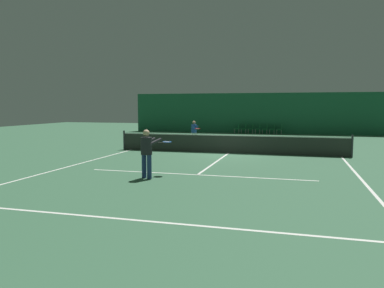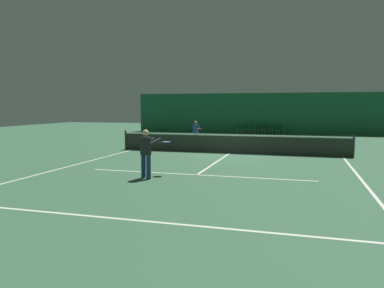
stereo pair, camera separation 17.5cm
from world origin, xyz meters
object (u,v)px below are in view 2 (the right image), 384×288
at_px(player_near, 147,150).
at_px(courtside_chair_2, 254,128).
at_px(player_far, 196,131).
at_px(courtside_chair_0, 240,128).
at_px(courtside_chair_4, 268,128).
at_px(courtside_chair_5, 275,129).
at_px(courtside_chair_3, 261,128).
at_px(courtside_chair_1, 247,128).
at_px(courtside_chair_6, 283,129).
at_px(tennis_net, 230,143).

bearing_deg(player_near, courtside_chair_2, 22.00).
bearing_deg(player_far, courtside_chair_0, 144.39).
distance_m(courtside_chair_4, courtside_chair_5, 0.62).
bearing_deg(courtside_chair_3, courtside_chair_1, -90.00).
xyz_separation_m(player_far, courtside_chair_0, (1.24, 10.21, -0.39)).
xyz_separation_m(courtside_chair_1, courtside_chair_5, (2.46, 0.00, 0.00)).
xyz_separation_m(courtside_chair_0, courtside_chair_3, (1.85, 0.00, 0.00)).
bearing_deg(courtside_chair_1, courtside_chair_4, 90.00).
height_order(courtside_chair_1, courtside_chair_5, same).
xyz_separation_m(courtside_chair_2, courtside_chair_4, (1.23, 0.00, 0.00)).
bearing_deg(courtside_chair_5, courtside_chair_2, -90.00).
relative_size(player_near, courtside_chair_0, 1.98).
distance_m(courtside_chair_4, courtside_chair_6, 1.23).
relative_size(courtside_chair_1, courtside_chair_4, 1.00).
bearing_deg(tennis_net, player_near, -101.26).
relative_size(courtside_chair_1, courtside_chair_6, 1.00).
bearing_deg(courtside_chair_3, courtside_chair_0, -90.00).
height_order(tennis_net, courtside_chair_5, tennis_net).
height_order(courtside_chair_3, courtside_chair_6, same).
relative_size(courtside_chair_0, courtside_chair_3, 1.00).
bearing_deg(courtside_chair_2, courtside_chair_4, 90.00).
height_order(tennis_net, player_far, player_far).
height_order(courtside_chair_1, courtside_chair_3, same).
xyz_separation_m(tennis_net, courtside_chair_5, (1.40, 14.05, -0.03)).
bearing_deg(courtside_chair_0, tennis_net, 6.82).
height_order(tennis_net, courtside_chair_0, tennis_net).
relative_size(tennis_net, courtside_chair_1, 14.29).
bearing_deg(player_near, player_far, 32.02).
distance_m(player_near, courtside_chair_1, 21.51).
xyz_separation_m(tennis_net, courtside_chair_0, (-1.68, 14.05, -0.03)).
height_order(courtside_chair_3, courtside_chair_4, same).
height_order(courtside_chair_4, courtside_chair_6, same).
distance_m(courtside_chair_1, courtside_chair_2, 0.62).
relative_size(player_far, courtside_chair_5, 1.78).
relative_size(courtside_chair_3, courtside_chair_5, 1.00).
height_order(courtside_chair_0, courtside_chair_4, same).
relative_size(tennis_net, courtside_chair_4, 14.29).
xyz_separation_m(courtside_chair_3, courtside_chair_5, (1.23, 0.00, 0.00)).
bearing_deg(tennis_net, courtside_chair_4, 86.82).
relative_size(player_near, player_far, 1.11).
xyz_separation_m(player_near, courtside_chair_5, (2.88, 21.50, -0.48)).
distance_m(tennis_net, player_near, 7.60).
height_order(tennis_net, player_near, player_near).
bearing_deg(courtside_chair_3, tennis_net, -0.68).
relative_size(player_far, courtside_chair_3, 1.78).
distance_m(courtside_chair_1, courtside_chair_4, 1.85).
relative_size(courtside_chair_3, courtside_chair_4, 1.00).
bearing_deg(courtside_chair_4, courtside_chair_3, -90.00).
bearing_deg(player_far, player_near, -21.41).
distance_m(courtside_chair_1, courtside_chair_5, 2.46).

